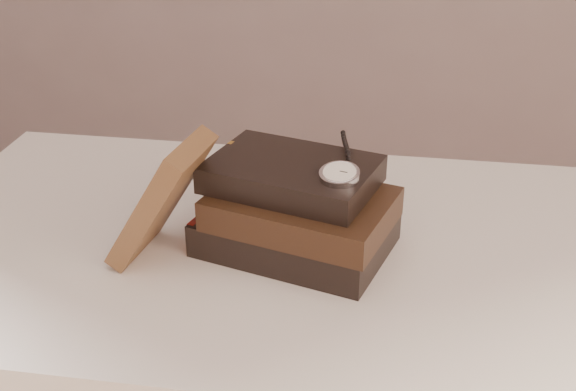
# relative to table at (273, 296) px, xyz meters

# --- Properties ---
(table) EXTENTS (1.00, 0.60, 0.75)m
(table) POSITION_rel_table_xyz_m (0.00, 0.00, 0.00)
(table) COLOR silver
(table) RESTS_ON ground
(book_stack) EXTENTS (0.27, 0.22, 0.12)m
(book_stack) POSITION_rel_table_xyz_m (0.03, -0.02, 0.15)
(book_stack) COLOR black
(book_stack) RESTS_ON table
(journal) EXTENTS (0.13, 0.12, 0.16)m
(journal) POSITION_rel_table_xyz_m (-0.13, -0.06, 0.17)
(journal) COLOR #462D1B
(journal) RESTS_ON table
(pocket_watch) EXTENTS (0.06, 0.15, 0.02)m
(pocket_watch) POSITION_rel_table_xyz_m (0.09, -0.04, 0.22)
(pocket_watch) COLOR silver
(pocket_watch) RESTS_ON book_stack
(eyeglasses) EXTENTS (0.12, 0.14, 0.05)m
(eyeglasses) POSITION_rel_table_xyz_m (-0.02, 0.08, 0.16)
(eyeglasses) COLOR silver
(eyeglasses) RESTS_ON book_stack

